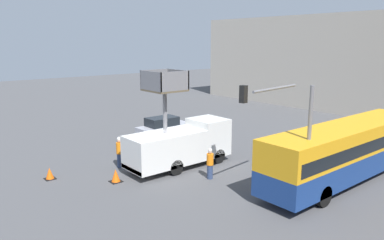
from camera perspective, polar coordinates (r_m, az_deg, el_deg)
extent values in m
plane|color=#4C4C4F|center=(22.85, -3.73, -7.20)|extent=(120.00, 120.00, 0.00)
cube|color=silver|center=(23.88, 2.48, -2.47)|extent=(2.21, 2.00, 2.27)
cube|color=silver|center=(21.93, -4.05, -4.37)|extent=(2.21, 4.67, 1.86)
cube|color=red|center=(20.99, -9.15, -7.48)|extent=(2.17, 0.10, 0.24)
cylinder|color=black|center=(24.87, 0.98, -4.49)|extent=(0.30, 0.90, 0.90)
cylinder|color=black|center=(23.50, 4.02, -5.50)|extent=(0.30, 0.90, 0.90)
cylinder|color=black|center=(22.94, -5.41, -5.96)|extent=(0.30, 0.90, 0.90)
cylinder|color=black|center=(21.46, -2.52, -7.20)|extent=(0.30, 0.90, 0.90)
cylinder|color=slate|center=(21.42, -4.14, 1.18)|extent=(0.24, 0.24, 2.46)
cube|color=brown|center=(21.22, -4.19, 4.59)|extent=(2.03, 1.93, 0.10)
cube|color=slate|center=(21.96, -5.70, 6.31)|extent=(0.08, 1.93, 1.05)
cube|color=slate|center=(20.37, -2.61, 5.93)|extent=(0.08, 1.93, 1.05)
cube|color=slate|center=(21.70, -2.20, 6.30)|extent=(2.03, 0.08, 1.05)
cube|color=slate|center=(20.64, -6.32, 5.94)|extent=(2.03, 0.08, 1.05)
cube|color=navy|center=(22.05, 22.35, -5.99)|extent=(2.46, 12.43, 1.21)
cube|color=orange|center=(21.70, 22.63, -2.60)|extent=(2.46, 12.43, 1.48)
cube|color=black|center=(21.75, 22.58, -3.16)|extent=(2.48, 11.93, 0.65)
cylinder|color=black|center=(25.97, 24.24, -4.72)|extent=(0.30, 1.01, 1.01)
cylinder|color=black|center=(19.64, 13.96, -9.23)|extent=(0.30, 1.01, 1.01)
cylinder|color=black|center=(18.55, 19.39, -10.86)|extent=(0.30, 1.01, 1.01)
cylinder|color=slate|center=(17.82, 17.31, -3.88)|extent=(0.18, 0.18, 5.59)
cylinder|color=slate|center=(18.19, 12.60, 4.72)|extent=(0.59, 3.66, 0.13)
cube|color=black|center=(19.24, 7.84, 3.92)|extent=(0.36, 0.36, 0.90)
sphere|color=red|center=(19.21, 7.86, 4.66)|extent=(0.20, 0.20, 0.20)
cylinder|color=navy|center=(23.09, -10.94, -6.06)|extent=(0.32, 0.32, 0.87)
cylinder|color=orange|center=(22.86, -11.02, -4.21)|extent=(0.38, 0.38, 0.69)
sphere|color=tan|center=(22.74, -11.06, -3.09)|extent=(0.23, 0.23, 0.23)
sphere|color=white|center=(22.71, -11.07, -2.84)|extent=(0.25, 0.25, 0.25)
cylinder|color=navy|center=(20.91, 2.75, -7.87)|extent=(0.32, 0.32, 0.80)
cylinder|color=orange|center=(20.68, 2.77, -6.00)|extent=(0.38, 0.38, 0.63)
sphere|color=tan|center=(20.55, 2.78, -4.87)|extent=(0.22, 0.22, 0.22)
sphere|color=white|center=(20.53, 2.78, -4.61)|extent=(0.23, 0.23, 0.23)
cube|color=black|center=(20.98, -11.52, -9.17)|extent=(0.62, 0.62, 0.03)
cone|color=#F25B0F|center=(20.86, -11.56, -8.30)|extent=(0.49, 0.49, 0.70)
cube|color=black|center=(22.39, -20.81, -8.36)|extent=(0.57, 0.57, 0.03)
cone|color=#F25B0F|center=(22.29, -20.87, -7.61)|extent=(0.46, 0.46, 0.65)
cube|color=#A8A8B2|center=(30.32, -4.22, -1.31)|extent=(1.70, 4.52, 0.56)
cube|color=black|center=(30.05, -4.59, -0.21)|extent=(1.50, 2.49, 0.68)
cylinder|color=black|center=(31.74, -2.91, -1.12)|extent=(0.22, 0.64, 0.64)
cylinder|color=black|center=(30.61, -1.28, -1.60)|extent=(0.22, 0.64, 0.64)
cylinder|color=black|center=(30.21, -7.18, -1.87)|extent=(0.22, 0.64, 0.64)
cylinder|color=black|center=(29.02, -5.64, -2.41)|extent=(0.22, 0.64, 0.64)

